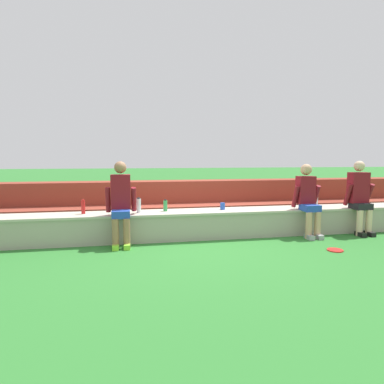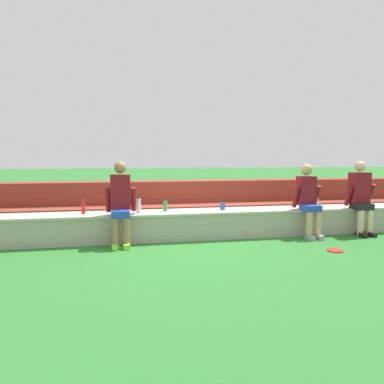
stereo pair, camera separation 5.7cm
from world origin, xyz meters
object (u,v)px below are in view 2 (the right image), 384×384
object	(u,v)px
person_left_of_center	(121,201)
frisbee	(335,251)
person_center	(308,198)
person_right_of_center	(361,196)
plastic_cup_right_end	(223,206)
water_bottle_near_right	(139,205)
water_bottle_center_gap	(83,207)
water_bottle_mid_left	(165,206)
water_bottle_mid_right	(317,201)

from	to	relation	value
person_left_of_center	frisbee	size ratio (longest dim) A/B	5.72
person_center	person_right_of_center	xyz separation A→B (m)	(1.06, -0.04, 0.03)
frisbee	plastic_cup_right_end	bearing A→B (deg)	138.63
person_center	water_bottle_near_right	bearing A→B (deg)	175.26
person_center	water_bottle_center_gap	distance (m)	4.05
person_right_of_center	water_bottle_mid_left	world-z (taller)	person_right_of_center
person_left_of_center	water_bottle_center_gap	bearing A→B (deg)	153.68
water_bottle_mid_right	plastic_cup_right_end	bearing A→B (deg)	178.09
plastic_cup_right_end	person_center	bearing A→B (deg)	-11.30
person_right_of_center	water_bottle_mid_left	bearing A→B (deg)	174.26
person_left_of_center	person_right_of_center	bearing A→B (deg)	-0.45
water_bottle_mid_right	frisbee	xyz separation A→B (m)	(-0.40, -1.23, -0.61)
person_right_of_center	water_bottle_mid_right	size ratio (longest dim) A/B	5.08
water_bottle_mid_left	plastic_cup_right_end	distance (m)	1.07
person_center	water_bottle_center_gap	bearing A→B (deg)	175.48
person_center	plastic_cup_right_end	bearing A→B (deg)	168.70
water_bottle_mid_left	water_bottle_mid_right	bearing A→B (deg)	-1.67
water_bottle_mid_right	water_bottle_center_gap	distance (m)	4.36
person_center	plastic_cup_right_end	xyz separation A→B (m)	(-1.55, 0.31, -0.15)
plastic_cup_right_end	frisbee	distance (m)	2.03
water_bottle_mid_left	water_bottle_mid_right	xyz separation A→B (m)	(2.94, -0.09, 0.03)
person_left_of_center	water_bottle_mid_left	bearing A→B (deg)	23.36
person_center	frisbee	world-z (taller)	person_center
person_left_of_center	person_right_of_center	size ratio (longest dim) A/B	1.00
person_center	water_bottle_center_gap	size ratio (longest dim) A/B	5.28
plastic_cup_right_end	water_bottle_near_right	bearing A→B (deg)	-178.04
person_left_of_center	person_right_of_center	xyz separation A→B (m)	(4.45, -0.04, 0.00)
water_bottle_mid_left	frisbee	world-z (taller)	water_bottle_mid_left
water_bottle_center_gap	water_bottle_mid_right	bearing A→B (deg)	-0.95
plastic_cup_right_end	frisbee	world-z (taller)	plastic_cup_right_end
person_left_of_center	water_bottle_center_gap	xyz separation A→B (m)	(-0.65, 0.32, -0.12)
person_center	water_bottle_mid_left	distance (m)	2.64
water_bottle_mid_left	water_bottle_center_gap	bearing A→B (deg)	-179.44
water_bottle_near_right	water_bottle_mid_right	world-z (taller)	water_bottle_mid_right
person_right_of_center	water_bottle_mid_left	size ratio (longest dim) A/B	6.47
person_center	water_bottle_center_gap	xyz separation A→B (m)	(-4.04, 0.32, -0.10)
person_right_of_center	water_bottle_center_gap	world-z (taller)	person_right_of_center
person_center	water_bottle_mid_right	size ratio (longest dim) A/B	4.88
person_right_of_center	water_bottle_mid_right	world-z (taller)	person_right_of_center
person_center	plastic_cup_right_end	distance (m)	1.59
person_center	water_bottle_mid_left	xyz separation A→B (m)	(-2.62, 0.33, -0.12)
water_bottle_mid_right	water_bottle_mid_left	bearing A→B (deg)	178.33
water_bottle_near_right	plastic_cup_right_end	world-z (taller)	water_bottle_near_right
water_bottle_mid_right	water_bottle_center_gap	world-z (taller)	water_bottle_mid_right
water_bottle_mid_right	frisbee	size ratio (longest dim) A/B	1.12
water_bottle_mid_right	person_right_of_center	bearing A→B (deg)	-21.12
water_bottle_near_right	water_bottle_center_gap	size ratio (longest dim) A/B	1.07
water_bottle_center_gap	person_right_of_center	bearing A→B (deg)	-3.99
person_center	frisbee	bearing A→B (deg)	-94.55
person_right_of_center	water_bottle_near_right	bearing A→B (deg)	175.96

